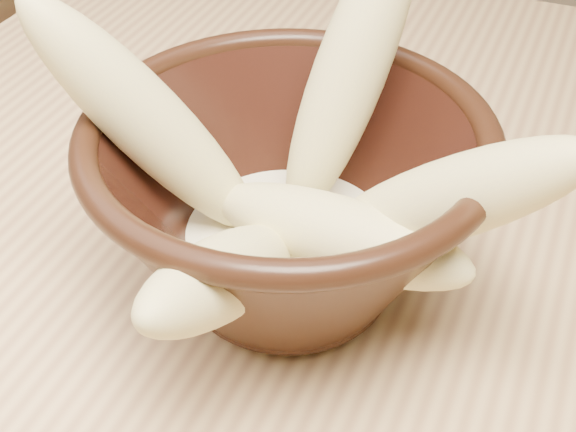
# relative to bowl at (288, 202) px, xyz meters

# --- Properties ---
(bowl) EXTENTS (0.21, 0.21, 0.12)m
(bowl) POSITION_rel_bowl_xyz_m (0.00, 0.00, 0.00)
(bowl) COLOR black
(bowl) RESTS_ON table
(milk_puddle) EXTENTS (0.12, 0.12, 0.02)m
(milk_puddle) POSITION_rel_bowl_xyz_m (0.00, 0.00, -0.03)
(milk_puddle) COLOR #F4EBC4
(milk_puddle) RESTS_ON bowl
(banana_upright) EXTENTS (0.08, 0.12, 0.17)m
(banana_upright) POSITION_rel_bowl_xyz_m (0.01, 0.06, 0.05)
(banana_upright) COLOR #E7DC88
(banana_upright) RESTS_ON bowl
(banana_left) EXTENTS (0.14, 0.08, 0.16)m
(banana_left) POSITION_rel_bowl_xyz_m (-0.07, -0.02, 0.04)
(banana_left) COLOR #E7DC88
(banana_left) RESTS_ON bowl
(banana_right) EXTENTS (0.15, 0.06, 0.13)m
(banana_right) POSITION_rel_bowl_xyz_m (0.08, -0.00, 0.03)
(banana_right) COLOR #E7DC88
(banana_right) RESTS_ON bowl
(banana_across) EXTENTS (0.15, 0.06, 0.05)m
(banana_across) POSITION_rel_bowl_xyz_m (0.03, -0.02, 0.00)
(banana_across) COLOR #E7DC88
(banana_across) RESTS_ON bowl
(banana_front) EXTENTS (0.05, 0.15, 0.10)m
(banana_front) POSITION_rel_bowl_xyz_m (-0.00, -0.07, 0.01)
(banana_front) COLOR #E7DC88
(banana_front) RESTS_ON bowl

